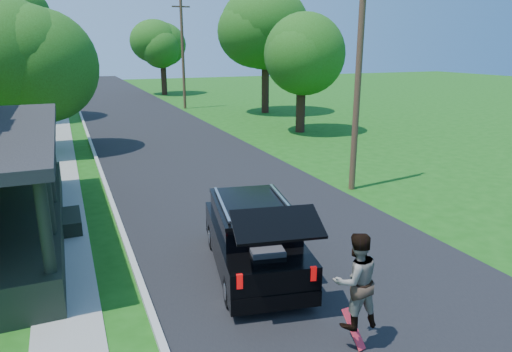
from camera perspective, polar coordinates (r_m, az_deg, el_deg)
name	(u,v)px	position (r m, az deg, el deg)	size (l,w,h in m)	color
ground	(337,288)	(10.66, 10.15, -13.56)	(140.00, 140.00, 0.00)	#154E0F
street	(159,134)	(28.66, -12.02, 5.12)	(8.00, 120.00, 0.02)	black
curb	(89,139)	(28.20, -20.13, 4.32)	(0.15, 120.00, 0.12)	#A7A7A2
sidewalk	(60,141)	(28.18, -23.27, 3.99)	(1.30, 120.00, 0.03)	gray
black_suv	(254,238)	(10.87, -0.25, -7.71)	(2.61, 4.98, 2.21)	black
skateboarder	(356,281)	(8.17, 12.35, -12.65)	(0.88, 0.71, 1.74)	black
skateboard	(354,330)	(8.83, 12.09, -18.29)	(0.25, 0.60, 0.61)	red
tree_left_mid	(18,48)	(25.21, -27.65, 14.01)	(7.08, 6.87, 8.04)	black
tree_right_near	(301,46)	(28.55, 5.69, 15.89)	(5.70, 5.43, 7.99)	black
tree_right_mid	(265,24)	(37.16, 1.12, 18.48)	(7.34, 7.15, 10.38)	black
tree_right_far	(161,43)	(52.18, -11.74, 15.97)	(6.80, 6.39, 8.29)	black
utility_pole_near	(359,66)	(16.86, 12.73, 13.21)	(1.40, 0.47, 8.77)	#462D20
utility_pole_far	(183,54)	(40.10, -9.13, 14.83)	(1.50, 0.25, 8.87)	#462D20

